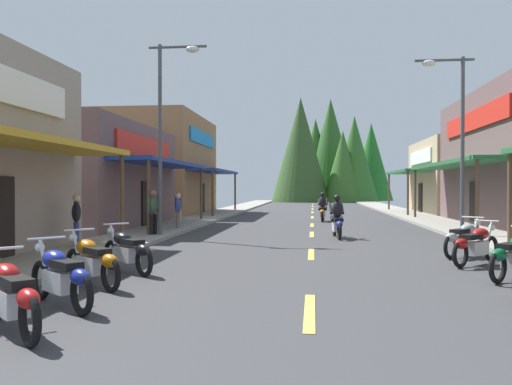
{
  "coord_description": "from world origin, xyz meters",
  "views": [
    {
      "loc": [
        0.05,
        0.27,
        1.83
      ],
      "look_at": [
        -2.6,
        24.9,
        1.59
      ],
      "focal_mm": 37.37,
      "sensor_mm": 36.0,
      "label": 1
    }
  ],
  "objects_px": {
    "streetlamp_left": "(168,114)",
    "motorcycle_parked_right_4": "(476,244)",
    "streetlamp_right": "(454,121)",
    "motorcycle_parked_left_0": "(11,295)",
    "motorcycle_parked_left_1": "(61,276)",
    "rider_cruising_trailing": "(323,209)",
    "rider_cruising_lead": "(337,220)",
    "pedestrian_waiting": "(178,210)",
    "motorcycle_parked_right_5": "(464,238)",
    "motorcycle_parked_left_3": "(127,250)",
    "pedestrian_strolling": "(76,218)",
    "pedestrian_browsing": "(179,206)",
    "motorcycle_parked_left_2": "(92,260)",
    "pedestrian_by_shop": "(153,210)"
  },
  "relations": [
    {
      "from": "rider_cruising_lead",
      "to": "rider_cruising_trailing",
      "type": "bearing_deg",
      "value": -2.28
    },
    {
      "from": "rider_cruising_lead",
      "to": "rider_cruising_trailing",
      "type": "distance_m",
      "value": 9.34
    },
    {
      "from": "motorcycle_parked_right_4",
      "to": "streetlamp_left",
      "type": "bearing_deg",
      "value": 100.68
    },
    {
      "from": "pedestrian_strolling",
      "to": "motorcycle_parked_left_1",
      "type": "bearing_deg",
      "value": -97.31
    },
    {
      "from": "motorcycle_parked_left_2",
      "to": "motorcycle_parked_right_5",
      "type": "bearing_deg",
      "value": -106.04
    },
    {
      "from": "motorcycle_parked_left_0",
      "to": "rider_cruising_trailing",
      "type": "height_order",
      "value": "rider_cruising_trailing"
    },
    {
      "from": "motorcycle_parked_left_3",
      "to": "pedestrian_by_shop",
      "type": "bearing_deg",
      "value": -33.74
    },
    {
      "from": "motorcycle_parked_left_1",
      "to": "rider_cruising_trailing",
      "type": "bearing_deg",
      "value": -60.98
    },
    {
      "from": "rider_cruising_lead",
      "to": "rider_cruising_trailing",
      "type": "height_order",
      "value": "same"
    },
    {
      "from": "motorcycle_parked_right_4",
      "to": "pedestrian_browsing",
      "type": "distance_m",
      "value": 16.32
    },
    {
      "from": "pedestrian_waiting",
      "to": "rider_cruising_trailing",
      "type": "bearing_deg",
      "value": 47.1
    },
    {
      "from": "rider_cruising_lead",
      "to": "pedestrian_by_shop",
      "type": "distance_m",
      "value": 6.63
    },
    {
      "from": "motorcycle_parked_left_2",
      "to": "rider_cruising_lead",
      "type": "distance_m",
      "value": 11.06
    },
    {
      "from": "streetlamp_right",
      "to": "pedestrian_strolling",
      "type": "height_order",
      "value": "streetlamp_right"
    },
    {
      "from": "streetlamp_left",
      "to": "rider_cruising_trailing",
      "type": "xyz_separation_m",
      "value": [
        5.7,
        9.97,
        -3.8
      ]
    },
    {
      "from": "motorcycle_parked_left_3",
      "to": "streetlamp_right",
      "type": "bearing_deg",
      "value": -92.03
    },
    {
      "from": "streetlamp_left",
      "to": "motorcycle_parked_left_3",
      "type": "relative_size",
      "value": 4.27
    },
    {
      "from": "motorcycle_parked_left_1",
      "to": "rider_cruising_trailing",
      "type": "xyz_separation_m",
      "value": [
        4.33,
        20.92,
        0.17
      ]
    },
    {
      "from": "rider_cruising_trailing",
      "to": "pedestrian_strolling",
      "type": "height_order",
      "value": "pedestrian_strolling"
    },
    {
      "from": "motorcycle_parked_right_4",
      "to": "motorcycle_parked_left_2",
      "type": "bearing_deg",
      "value": 157.63
    },
    {
      "from": "motorcycle_parked_right_5",
      "to": "motorcycle_parked_left_0",
      "type": "height_order",
      "value": "same"
    },
    {
      "from": "pedestrian_by_shop",
      "to": "pedestrian_waiting",
      "type": "relative_size",
      "value": 1.11
    },
    {
      "from": "motorcycle_parked_right_5",
      "to": "pedestrian_browsing",
      "type": "relative_size",
      "value": 1.07
    },
    {
      "from": "motorcycle_parked_right_4",
      "to": "pedestrian_browsing",
      "type": "bearing_deg",
      "value": 82.48
    },
    {
      "from": "rider_cruising_trailing",
      "to": "pedestrian_waiting",
      "type": "distance_m",
      "value": 9.14
    },
    {
      "from": "motorcycle_parked_left_3",
      "to": "rider_cruising_trailing",
      "type": "bearing_deg",
      "value": -61.04
    },
    {
      "from": "rider_cruising_trailing",
      "to": "motorcycle_parked_left_2",
      "type": "bearing_deg",
      "value": 170.16
    },
    {
      "from": "streetlamp_left",
      "to": "motorcycle_parked_left_2",
      "type": "height_order",
      "value": "streetlamp_left"
    },
    {
      "from": "pedestrian_browsing",
      "to": "pedestrian_by_shop",
      "type": "bearing_deg",
      "value": 46.26
    },
    {
      "from": "motorcycle_parked_left_3",
      "to": "pedestrian_strolling",
      "type": "relative_size",
      "value": 1.0
    },
    {
      "from": "rider_cruising_lead",
      "to": "pedestrian_waiting",
      "type": "distance_m",
      "value": 7.01
    },
    {
      "from": "motorcycle_parked_right_4",
      "to": "pedestrian_strolling",
      "type": "height_order",
      "value": "pedestrian_strolling"
    },
    {
      "from": "motorcycle_parked_left_0",
      "to": "motorcycle_parked_left_2",
      "type": "bearing_deg",
      "value": -40.82
    },
    {
      "from": "motorcycle_parked_left_0",
      "to": "pedestrian_strolling",
      "type": "relative_size",
      "value": 0.99
    },
    {
      "from": "motorcycle_parked_right_4",
      "to": "pedestrian_waiting",
      "type": "height_order",
      "value": "pedestrian_waiting"
    },
    {
      "from": "streetlamp_left",
      "to": "rider_cruising_trailing",
      "type": "relative_size",
      "value": 3.25
    },
    {
      "from": "motorcycle_parked_left_3",
      "to": "motorcycle_parked_right_4",
      "type": "bearing_deg",
      "value": -122.53
    },
    {
      "from": "pedestrian_by_shop",
      "to": "pedestrian_strolling",
      "type": "bearing_deg",
      "value": -73.53
    },
    {
      "from": "motorcycle_parked_right_5",
      "to": "pedestrian_waiting",
      "type": "height_order",
      "value": "pedestrian_waiting"
    },
    {
      "from": "pedestrian_strolling",
      "to": "motorcycle_parked_left_3",
      "type": "bearing_deg",
      "value": -82.93
    },
    {
      "from": "streetlamp_left",
      "to": "motorcycle_parked_right_4",
      "type": "xyz_separation_m",
      "value": [
        8.99,
        -5.68,
        -3.96
      ]
    },
    {
      "from": "motorcycle_parked_left_0",
      "to": "streetlamp_left",
      "type": "bearing_deg",
      "value": -39.58
    },
    {
      "from": "motorcycle_parked_right_4",
      "to": "rider_cruising_trailing",
      "type": "bearing_deg",
      "value": 54.85
    },
    {
      "from": "motorcycle_parked_right_4",
      "to": "motorcycle_parked_right_5",
      "type": "relative_size",
      "value": 0.97
    },
    {
      "from": "motorcycle_parked_right_4",
      "to": "pedestrian_browsing",
      "type": "xyz_separation_m",
      "value": [
        -10.38,
        12.58,
        0.42
      ]
    },
    {
      "from": "streetlamp_right",
      "to": "motorcycle_parked_left_0",
      "type": "bearing_deg",
      "value": -122.77
    },
    {
      "from": "motorcycle_parked_right_4",
      "to": "motorcycle_parked_left_0",
      "type": "bearing_deg",
      "value": 174.62
    },
    {
      "from": "streetlamp_left",
      "to": "motorcycle_parked_right_4",
      "type": "height_order",
      "value": "streetlamp_left"
    },
    {
      "from": "motorcycle_parked_left_1",
      "to": "rider_cruising_lead",
      "type": "height_order",
      "value": "rider_cruising_lead"
    },
    {
      "from": "motorcycle_parked_right_5",
      "to": "motorcycle_parked_left_3",
      "type": "xyz_separation_m",
      "value": [
        -7.9,
        -3.51,
        0.0
      ]
    }
  ]
}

